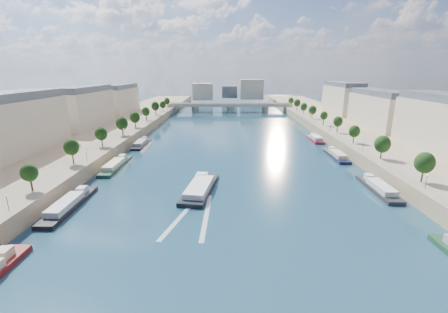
{
  "coord_description": "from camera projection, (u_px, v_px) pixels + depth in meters",
  "views": [
    {
      "loc": [
        -1.83,
        -32.45,
        36.33
      ],
      "look_at": [
        -3.29,
        76.75,
        5.0
      ],
      "focal_mm": 24.0,
      "sensor_mm": 36.0,
      "label": 1
    }
  ],
  "objects": [
    {
      "name": "ground",
      "position": [
        232.0,
        153.0,
        137.3
      ],
      "size": [
        700.0,
        700.0,
        0.0
      ],
      "primitive_type": "plane",
      "color": "#0B2533",
      "rests_on": "ground"
    },
    {
      "name": "quay_left",
      "position": [
        75.0,
        147.0,
        137.54
      ],
      "size": [
        44.0,
        520.0,
        5.0
      ],
      "primitive_type": "cube",
      "color": "#9E8460",
      "rests_on": "ground"
    },
    {
      "name": "quay_right",
      "position": [
        390.0,
        148.0,
        135.69
      ],
      "size": [
        44.0,
        520.0,
        5.0
      ],
      "primitive_type": "cube",
      "color": "#9E8460",
      "rests_on": "ground"
    },
    {
      "name": "pave_left",
      "position": [
        107.0,
        142.0,
        136.64
      ],
      "size": [
        14.0,
        520.0,
        0.1
      ],
      "primitive_type": "cube",
      "color": "gray",
      "rests_on": "quay_left"
    },
    {
      "name": "pave_right",
      "position": [
        358.0,
        143.0,
        135.18
      ],
      "size": [
        14.0,
        520.0,
        0.1
      ],
      "primitive_type": "cube",
      "color": "gray",
      "rests_on": "quay_right"
    },
    {
      "name": "trees_left",
      "position": [
        112.0,
        129.0,
        137.04
      ],
      "size": [
        4.8,
        268.8,
        8.26
      ],
      "color": "#382B1E",
      "rests_on": "ground"
    },
    {
      "name": "trees_right",
      "position": [
        346.0,
        127.0,
        143.32
      ],
      "size": [
        4.8,
        268.8,
        8.26
      ],
      "color": "#382B1E",
      "rests_on": "ground"
    },
    {
      "name": "lamps_left",
      "position": [
        108.0,
        141.0,
        126.22
      ],
      "size": [
        0.36,
        200.36,
        4.28
      ],
      "color": "black",
      "rests_on": "ground"
    },
    {
      "name": "lamps_right",
      "position": [
        344.0,
        134.0,
        139.29
      ],
      "size": [
        0.36,
        200.36,
        4.28
      ],
      "color": "black",
      "rests_on": "ground"
    },
    {
      "name": "buildings_left",
      "position": [
        57.0,
        113.0,
        145.39
      ],
      "size": [
        16.0,
        226.0,
        23.2
      ],
      "color": "#C1AD94",
      "rests_on": "ground"
    },
    {
      "name": "buildings_right",
      "position": [
        409.0,
        114.0,
        143.21
      ],
      "size": [
        16.0,
        226.0,
        23.2
      ],
      "color": "#C1AD94",
      "rests_on": "ground"
    },
    {
      "name": "skyline",
      "position": [
        232.0,
        90.0,
        344.21
      ],
      "size": [
        79.0,
        42.0,
        22.0
      ],
      "color": "#C1AD94",
      "rests_on": "ground"
    },
    {
      "name": "bridge",
      "position": [
        230.0,
        106.0,
        272.86
      ],
      "size": [
        112.0,
        12.0,
        8.15
      ],
      "color": "#C1B79E",
      "rests_on": "ground"
    },
    {
      "name": "tour_barge",
      "position": [
        200.0,
        188.0,
        93.77
      ],
      "size": [
        10.93,
        26.71,
        3.65
      ],
      "rotation": [
        0.0,
        0.0,
        -0.14
      ],
      "color": "black",
      "rests_on": "ground"
    },
    {
      "name": "wake",
      "position": [
        194.0,
        215.0,
        78.02
      ],
      "size": [
        11.16,
        26.02,
        0.04
      ],
      "color": "silver",
      "rests_on": "ground"
    },
    {
      "name": "moored_barges_left",
      "position": [
        71.0,
        203.0,
        83.37
      ],
      "size": [
        5.0,
        161.4,
        3.6
      ],
      "color": "#171E33",
      "rests_on": "ground"
    },
    {
      "name": "moored_barges_right",
      "position": [
        383.0,
        192.0,
        91.32
      ],
      "size": [
        5.0,
        156.45,
        3.6
      ],
      "color": "black",
      "rests_on": "ground"
    }
  ]
}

